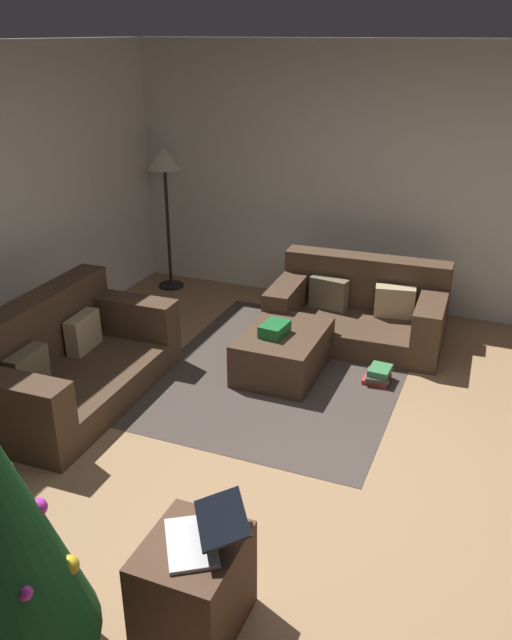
# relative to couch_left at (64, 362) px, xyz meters

# --- Properties ---
(ground_plane) EXTENTS (6.40, 6.40, 0.00)m
(ground_plane) POSITION_rel_couch_left_xyz_m (-0.30, -2.25, -0.29)
(ground_plane) COLOR #93704C
(corner_partition) EXTENTS (0.12, 6.40, 2.60)m
(corner_partition) POSITION_rel_couch_left_xyz_m (2.84, -2.25, 1.01)
(corner_partition) COLOR silver
(corner_partition) RESTS_ON ground_plane
(couch_left) EXTENTS (1.77, 0.99, 0.78)m
(couch_left) POSITION_rel_couch_left_xyz_m (0.00, 0.00, 0.00)
(couch_left) COLOR #473323
(couch_left) RESTS_ON ground_plane
(couch_right) EXTENTS (0.98, 1.59, 0.72)m
(couch_right) POSITION_rel_couch_left_xyz_m (1.95, -1.87, -0.02)
(couch_right) COLOR #473323
(couch_right) RESTS_ON ground_plane
(ottoman) EXTENTS (0.89, 0.64, 0.37)m
(ottoman) POSITION_rel_couch_left_xyz_m (1.03, -1.45, -0.11)
(ottoman) COLOR #473323
(ottoman) RESTS_ON ground_plane
(gift_box) EXTENTS (0.28, 0.21, 0.10)m
(gift_box) POSITION_rel_couch_left_xyz_m (0.94, -1.40, 0.13)
(gift_box) COLOR #19662D
(gift_box) RESTS_ON ottoman
(tv_remote) EXTENTS (0.12, 0.16, 0.02)m
(tv_remote) POSITION_rel_couch_left_xyz_m (0.99, -1.37, 0.09)
(tv_remote) COLOR black
(tv_remote) RESTS_ON ottoman
(side_table) EXTENTS (0.52, 0.44, 0.51)m
(side_table) POSITION_rel_couch_left_xyz_m (-1.59, -1.95, -0.04)
(side_table) COLOR #4C3323
(side_table) RESTS_ON ground_plane
(laptop) EXTENTS (0.49, 0.49, 0.16)m
(laptop) POSITION_rel_couch_left_xyz_m (-1.56, -1.99, 0.27)
(laptop) COLOR silver
(laptop) RESTS_ON side_table
(book_stack) EXTENTS (0.24, 0.22, 0.13)m
(book_stack) POSITION_rel_couch_left_xyz_m (1.15, -2.24, -0.23)
(book_stack) COLOR #B7332D
(book_stack) RESTS_ON ground_plane
(corner_lamp) EXTENTS (0.36, 0.36, 1.56)m
(corner_lamp) POSITION_rel_couch_left_xyz_m (2.44, 0.41, 1.03)
(corner_lamp) COLOR black
(corner_lamp) RESTS_ON ground_plane
(area_rug) EXTENTS (2.60, 2.00, 0.01)m
(area_rug) POSITION_rel_couch_left_xyz_m (1.03, -1.45, -0.29)
(area_rug) COLOR #413732
(area_rug) RESTS_ON ground_plane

